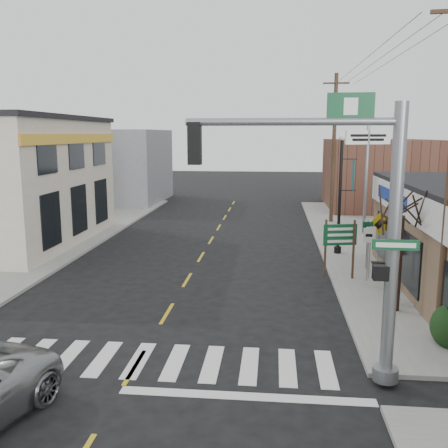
# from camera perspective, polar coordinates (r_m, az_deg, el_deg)

# --- Properties ---
(ground) EXTENTS (140.00, 140.00, 0.00)m
(ground) POSITION_cam_1_polar(r_m,az_deg,el_deg) (13.85, -10.16, -15.80)
(ground) COLOR black
(ground) RESTS_ON ground
(sidewalk_right) EXTENTS (6.00, 38.00, 0.13)m
(sidewalk_right) POSITION_cam_1_polar(r_m,az_deg,el_deg) (26.21, 17.58, -3.42)
(sidewalk_right) COLOR gray
(sidewalk_right) RESTS_ON ground
(sidewalk_left) EXTENTS (6.00, 38.00, 0.13)m
(sidewalk_left) POSITION_cam_1_polar(r_m,az_deg,el_deg) (28.56, -20.53, -2.49)
(sidewalk_left) COLOR gray
(sidewalk_left) RESTS_ON ground
(center_line) EXTENTS (0.12, 56.00, 0.01)m
(center_line) POSITION_cam_1_polar(r_m,az_deg,el_deg) (21.13, -4.23, -6.38)
(center_line) COLOR gold
(center_line) RESTS_ON ground
(crosswalk) EXTENTS (11.00, 2.20, 0.01)m
(crosswalk) POSITION_cam_1_polar(r_m,az_deg,el_deg) (14.19, -9.71, -15.09)
(crosswalk) COLOR silver
(crosswalk) RESTS_ON ground
(bldg_distant_right) EXTENTS (8.00, 10.00, 5.60)m
(bldg_distant_right) POSITION_cam_1_polar(r_m,az_deg,el_deg) (42.90, 17.15, 5.47)
(bldg_distant_right) COLOR brown
(bldg_distant_right) RESTS_ON ground
(bldg_distant_left) EXTENTS (9.00, 10.00, 6.40)m
(bldg_distant_left) POSITION_cam_1_polar(r_m,az_deg,el_deg) (46.37, -12.66, 6.49)
(bldg_distant_left) COLOR slate
(bldg_distant_left) RESTS_ON ground
(traffic_signal_pole) EXTENTS (5.39, 0.39, 6.82)m
(traffic_signal_pole) POSITION_cam_1_polar(r_m,az_deg,el_deg) (11.93, 15.17, 0.94)
(traffic_signal_pole) COLOR slate
(traffic_signal_pole) RESTS_ON sidewalk_right
(guide_sign) EXTENTS (1.41, 0.13, 2.46)m
(guide_sign) POSITION_cam_1_polar(r_m,az_deg,el_deg) (21.03, 13.10, -1.82)
(guide_sign) COLOR #463120
(guide_sign) RESTS_ON sidewalk_right
(fire_hydrant) EXTENTS (0.23, 0.23, 0.74)m
(fire_hydrant) POSITION_cam_1_polar(r_m,az_deg,el_deg) (18.80, 18.38, -7.33)
(fire_hydrant) COLOR gold
(fire_hydrant) RESTS_ON sidewalk_right
(ped_crossing_sign) EXTENTS (0.98, 0.07, 2.53)m
(ped_crossing_sign) POSITION_cam_1_polar(r_m,az_deg,el_deg) (22.91, 17.32, -0.69)
(ped_crossing_sign) COLOR gray
(ped_crossing_sign) RESTS_ON sidewalk_right
(lamp_post) EXTENTS (0.77, 0.60, 5.90)m
(lamp_post) POSITION_cam_1_polar(r_m,az_deg,el_deg) (25.27, 13.28, 4.32)
(lamp_post) COLOR black
(lamp_post) RESTS_ON sidewalk_right
(dance_center_sign) EXTENTS (3.01, 0.19, 6.39)m
(dance_center_sign) POSITION_cam_1_polar(r_m,az_deg,el_deg) (30.79, 16.06, 7.88)
(dance_center_sign) COLOR gray
(dance_center_sign) RESTS_ON sidewalk_right
(bare_tree) EXTENTS (2.45, 2.45, 4.90)m
(bare_tree) POSITION_cam_1_polar(r_m,az_deg,el_deg) (17.32, 19.78, 2.83)
(bare_tree) COLOR black
(bare_tree) RESTS_ON sidewalk_right
(utility_pole_far) EXTENTS (1.71, 0.26, 9.83)m
(utility_pole_far) POSITION_cam_1_polar(r_m,az_deg,el_deg) (34.51, 12.43, 8.57)
(utility_pole_far) COLOR #3B2B1A
(utility_pole_far) RESTS_ON sidewalk_right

